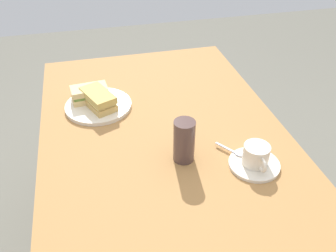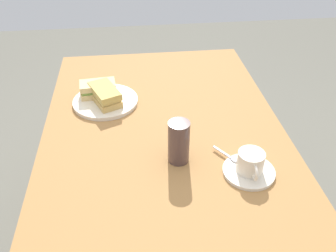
{
  "view_description": "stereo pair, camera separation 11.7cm",
  "coord_description": "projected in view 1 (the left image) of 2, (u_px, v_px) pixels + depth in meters",
  "views": [
    {
      "loc": [
        0.89,
        -0.21,
        1.47
      ],
      "look_at": [
        -0.03,
        0.01,
        0.77
      ],
      "focal_mm": 38.39,
      "sensor_mm": 36.0,
      "label": 1
    },
    {
      "loc": [
        0.92,
        -0.1,
        1.47
      ],
      "look_at": [
        -0.03,
        0.01,
        0.77
      ],
      "focal_mm": 38.39,
      "sensor_mm": 36.0,
      "label": 2
    }
  ],
  "objects": [
    {
      "name": "dining_table",
      "position": [
        167.0,
        161.0,
        1.23
      ],
      "size": [
        1.31,
        0.81,
        0.74
      ],
      "color": "#9D6E3C",
      "rests_on": "ground_plane"
    },
    {
      "name": "coffee_cup",
      "position": [
        256.0,
        155.0,
        1.04
      ],
      "size": [
        0.11,
        0.08,
        0.06
      ],
      "color": "beige",
      "rests_on": "coffee_saucer"
    },
    {
      "name": "spoon",
      "position": [
        233.0,
        152.0,
        1.1
      ],
      "size": [
        0.09,
        0.07,
        0.01
      ],
      "color": "silver",
      "rests_on": "coffee_saucer"
    },
    {
      "name": "sandwich_front",
      "position": [
        98.0,
        99.0,
        1.28
      ],
      "size": [
        0.16,
        0.13,
        0.06
      ],
      "color": "tan",
      "rests_on": "sandwich_plate"
    },
    {
      "name": "drinking_glass",
      "position": [
        184.0,
        141.0,
        1.05
      ],
      "size": [
        0.06,
        0.06,
        0.14
      ],
      "primitive_type": "cylinder",
      "color": "#4C3835",
      "rests_on": "dining_table"
    },
    {
      "name": "sandwich_plate",
      "position": [
        98.0,
        106.0,
        1.31
      ],
      "size": [
        0.24,
        0.24,
        0.01
      ],
      "primitive_type": "cylinder",
      "color": "beige",
      "rests_on": "dining_table"
    },
    {
      "name": "coffee_saucer",
      "position": [
        254.0,
        164.0,
        1.06
      ],
      "size": [
        0.15,
        0.15,
        0.01
      ],
      "primitive_type": "cylinder",
      "color": "silver",
      "rests_on": "dining_table"
    },
    {
      "name": "sandwich_back",
      "position": [
        90.0,
        93.0,
        1.32
      ],
      "size": [
        0.09,
        0.14,
        0.05
      ],
      "color": "#E4C17C",
      "rests_on": "sandwich_plate"
    }
  ]
}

